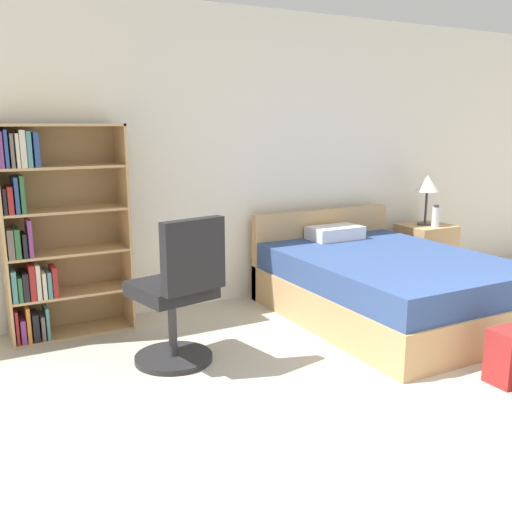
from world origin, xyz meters
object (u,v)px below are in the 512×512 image
object	(u,v)px
bookshelf	(50,234)
table_lamp	(427,186)
bed	(384,284)
office_chair	(178,296)
water_bottle	(436,216)
nightstand	(425,252)

from	to	relation	value
bookshelf	table_lamp	xyz separation A→B (m)	(3.69, -0.13, 0.19)
bed	table_lamp	world-z (taller)	table_lamp
office_chair	water_bottle	bearing A→B (deg)	13.30
bed	table_lamp	xyz separation A→B (m)	(1.16, 0.73, 0.71)
nightstand	table_lamp	xyz separation A→B (m)	(-0.01, 0.02, 0.70)
table_lamp	water_bottle	xyz separation A→B (m)	(0.01, -0.13, -0.30)
office_chair	nightstand	bearing A→B (deg)	15.31
bed	office_chair	xyz separation A→B (m)	(-1.89, -0.12, 0.21)
nightstand	bookshelf	bearing A→B (deg)	177.74
water_bottle	office_chair	bearing A→B (deg)	-166.70
nightstand	water_bottle	bearing A→B (deg)	-88.91
bed	bookshelf	bearing A→B (deg)	161.13
nightstand	water_bottle	world-z (taller)	water_bottle
table_lamp	water_bottle	world-z (taller)	table_lamp
bookshelf	table_lamp	bearing A→B (deg)	-2.02
bookshelf	bed	bearing A→B (deg)	-18.87
office_chair	water_bottle	distance (m)	3.16
office_chair	table_lamp	bearing A→B (deg)	15.64
bookshelf	nightstand	size ratio (longest dim) A/B	2.76
office_chair	water_bottle	xyz separation A→B (m)	(3.07, 0.72, 0.20)
bed	table_lamp	bearing A→B (deg)	32.27
nightstand	bed	bearing A→B (deg)	-148.55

